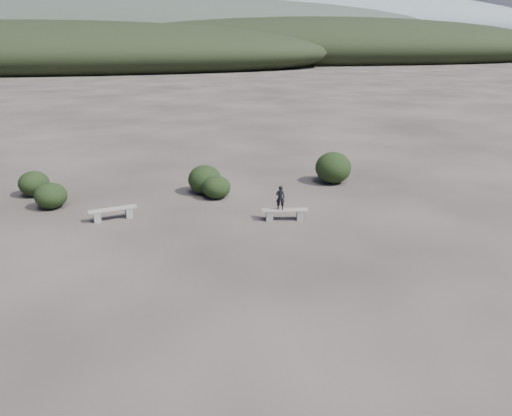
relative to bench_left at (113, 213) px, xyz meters
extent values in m
plane|color=#2D2623|center=(3.87, -6.23, -0.25)|extent=(1200.00, 1200.00, 0.00)
cube|color=gray|center=(-0.52, -0.14, -0.07)|extent=(0.30, 0.37, 0.36)
cube|color=gray|center=(0.52, 0.14, -0.07)|extent=(0.30, 0.37, 0.36)
cube|color=gray|center=(0.00, 0.00, 0.14)|extent=(1.66, 0.76, 0.05)
cube|color=gray|center=(5.34, -0.99, -0.07)|extent=(0.26, 0.34, 0.35)
cube|color=gray|center=(6.40, -1.12, -0.07)|extent=(0.26, 0.34, 0.35)
cube|color=gray|center=(5.87, -1.06, 0.13)|extent=(1.62, 0.53, 0.04)
imported|color=black|center=(5.71, -1.03, 0.58)|extent=(0.35, 0.28, 0.85)
ellipsoid|color=black|center=(-2.37, 1.67, 0.23)|extent=(1.17, 1.17, 0.96)
ellipsoid|color=black|center=(3.38, 2.57, 0.33)|extent=(1.35, 1.35, 1.15)
ellipsoid|color=black|center=(3.78, 1.83, 0.20)|extent=(1.11, 1.11, 0.89)
ellipsoid|color=black|center=(8.95, 3.13, 0.43)|extent=(1.55, 1.55, 1.35)
ellipsoid|color=black|center=(-3.35, 3.38, 0.25)|extent=(1.18, 1.18, 1.00)
ellipsoid|color=black|center=(-21.13, 83.77, 2.45)|extent=(110.00, 40.00, 12.00)
ellipsoid|color=black|center=(38.87, 103.77, 2.90)|extent=(120.00, 44.00, 14.00)
ellipsoid|color=#2E372D|center=(3.87, 153.77, 5.15)|extent=(190.00, 64.00, 24.00)
ellipsoid|color=slate|center=(73.87, 293.77, 9.65)|extent=(340.00, 110.00, 44.00)
ellipsoid|color=gray|center=(-26.13, 393.77, 12.35)|extent=(460.00, 140.00, 56.00)
camera|label=1|loc=(2.17, -16.88, 5.85)|focal=35.00mm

